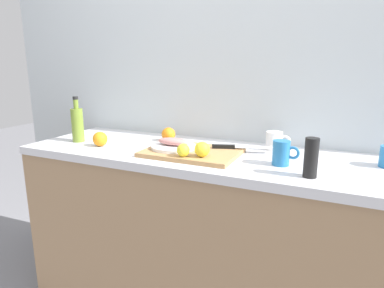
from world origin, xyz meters
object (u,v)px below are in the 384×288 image
Objects in this scene: coffee_mug_1 at (275,141)px; pepper_mill at (311,158)px; fish_fillet at (174,142)px; olive_oil_bottle at (77,124)px; lemon_0 at (202,149)px; cutting_board at (192,152)px; white_plate at (174,147)px; orange_0 at (168,134)px; coffee_mug_2 at (282,153)px; chef_knife at (234,147)px.

pepper_mill is at bearing -60.99° from coffee_mug_1.
fish_fillet is 0.59m from olive_oil_bottle.
cutting_board is at bearing 135.50° from lemon_0.
fish_fillet is at bearing -178.33° from cutting_board.
pepper_mill reaches higher than coffee_mug_1.
white_plate is at bearing 170.15° from pepper_mill.
olive_oil_bottle reaches higher than fish_fillet.
olive_oil_bottle is 0.50m from orange_0.
olive_oil_bottle is at bearing -179.27° from coffee_mug_2.
coffee_mug_1 is at bearing 30.40° from fish_fillet.
lemon_0 is at bearing -44.50° from cutting_board.
cutting_board is 5.71× the size of orange_0.
lemon_0 is 0.27× the size of olive_oil_bottle.
olive_oil_bottle is 1.10m from coffee_mug_2.
coffee_mug_1 reaches higher than white_plate.
pepper_mill is at bearing -9.85° from white_plate.
fish_fillet is 0.65m from pepper_mill.
white_plate is 3.23× the size of lemon_0.
coffee_mug_1 is at bearing 5.25° from orange_0.
fish_fillet is (-0.10, -0.00, 0.04)m from cutting_board.
coffee_mug_2 is 1.46× the size of orange_0.
coffee_mug_1 is (0.44, 0.26, -0.01)m from fish_fillet.
chef_knife is 0.27m from coffee_mug_2.
coffee_mug_1 reaches higher than chef_knife.
fish_fillet is 1.08× the size of pepper_mill.
fish_fillet is 0.58× the size of chef_knife.
coffee_mug_2 reaches higher than orange_0.
orange_0 is at bearing 138.44° from lemon_0.
chef_knife is 0.87m from olive_oil_bottle.
cutting_board is at bearing -166.68° from chef_knife.
lemon_0 is 0.45m from pepper_mill.
coffee_mug_2 reaches higher than cutting_board.
lemon_0 is at bearing -24.41° from white_plate.
pepper_mill reaches higher than cutting_board.
orange_0 is at bearing -174.75° from coffee_mug_1.
coffee_mug_1 is 1.58× the size of orange_0.
cutting_board is 0.69m from olive_oil_bottle.
orange_0 is (-0.24, 0.20, 0.03)m from cutting_board.
fish_fillet is 2.14× the size of orange_0.
orange_0 is (-0.32, 0.29, -0.02)m from lemon_0.
olive_oil_bottle reaches higher than chef_knife.
cutting_board is at bearing 1.67° from white_plate.
white_plate is 1.33× the size of fish_fillet.
cutting_board is 3.61× the size of coffee_mug_1.
olive_oil_bottle reaches higher than lemon_0.
chef_knife is 2.34× the size of coffee_mug_1.
orange_0 is at bearing 124.28° from white_plate.
coffee_mug_1 reaches higher than fish_fillet.
fish_fillet is at bearing 1.24° from olive_oil_bottle.
olive_oil_bottle is at bearing 169.14° from chef_knife.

